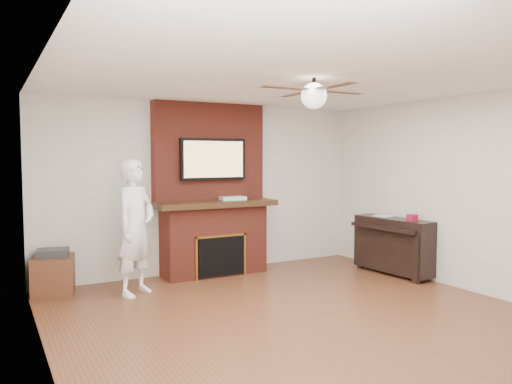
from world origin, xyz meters
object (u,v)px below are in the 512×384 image
fireplace (212,206)px  side_table (53,273)px  person (136,227)px  piano (394,244)px

fireplace → side_table: size_ratio=4.31×
fireplace → person: (-1.29, -0.60, -0.15)m
fireplace → side_table: bearing=-178.3°
fireplace → person: fireplace is taller
fireplace → piano: (2.30, -1.32, -0.55)m
piano → fireplace: bearing=145.5°
person → piano: size_ratio=1.31×
piano → person: bearing=164.0°
person → side_table: size_ratio=2.91×
side_table → piano: 4.68m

